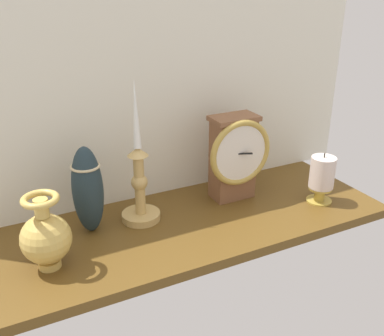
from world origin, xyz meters
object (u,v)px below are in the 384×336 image
object	(u,v)px
candlestick_tall_left	(139,184)
tall_ceramic_vase	(88,190)
brass_vase_bulbous	(46,236)
mantel_clock	(235,156)
pillar_candle_front	(322,177)

from	to	relation	value
candlestick_tall_left	tall_ceramic_vase	world-z (taller)	candlestick_tall_left
brass_vase_bulbous	tall_ceramic_vase	bearing A→B (deg)	41.68
brass_vase_bulbous	tall_ceramic_vase	xyz separation A→B (cm)	(11.51, 10.24, 3.41)
mantel_clock	pillar_candle_front	world-z (taller)	mantel_clock
mantel_clock	brass_vase_bulbous	size ratio (longest dim) A/B	1.39
mantel_clock	candlestick_tall_left	size ratio (longest dim) A/B	0.65
pillar_candle_front	mantel_clock	bearing A→B (deg)	148.10
candlestick_tall_left	brass_vase_bulbous	distance (cm)	25.86
brass_vase_bulbous	pillar_candle_front	size ratio (longest dim) A/B	1.19
candlestick_tall_left	pillar_candle_front	xyz separation A→B (cm)	(45.94, -12.36, -2.55)
candlestick_tall_left	brass_vase_bulbous	bearing A→B (deg)	-157.58
candlestick_tall_left	tall_ceramic_vase	bearing A→B (deg)	178.06
pillar_candle_front	tall_ceramic_vase	world-z (taller)	tall_ceramic_vase
mantel_clock	pillar_candle_front	xyz separation A→B (cm)	(19.45, -12.11, -5.06)
brass_vase_bulbous	tall_ceramic_vase	size ratio (longest dim) A/B	0.77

